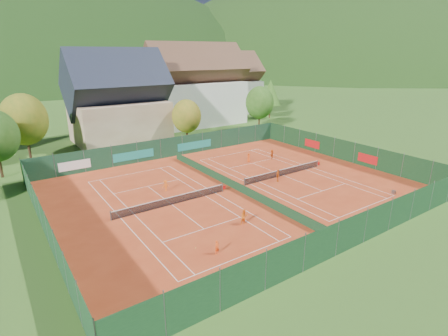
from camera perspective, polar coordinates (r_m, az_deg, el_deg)
ground at (r=40.97m, az=1.59°, el=-3.41°), size 600.00×600.00×0.00m
clay_pad at (r=40.96m, az=1.59°, el=-3.38°), size 40.00×32.00×0.01m
court_markings_left at (r=37.17m, az=-8.47°, el=-5.95°), size 11.03×23.83×0.00m
court_markings_right at (r=45.85m, az=9.70°, el=-1.21°), size 11.03×23.83×0.00m
tennis_net_left at (r=37.03m, az=-8.29°, el=-5.19°), size 13.30×0.10×1.02m
tennis_net_right at (r=45.79m, az=9.87°, el=-0.59°), size 13.30×0.10×1.02m
court_divider at (r=40.78m, az=1.60°, el=-2.73°), size 0.03×28.80×1.00m
fence_north at (r=53.39m, az=-8.99°, el=3.29°), size 40.00×0.10×3.00m
fence_south at (r=30.18m, az=20.12°, el=-9.87°), size 40.00×0.04×3.00m
fence_west at (r=33.67m, az=-27.35°, el=-7.86°), size 0.04×32.00×3.00m
fence_east at (r=54.21m, az=18.92°, el=2.76°), size 0.09×32.00×3.00m
chalet at (r=64.27m, az=-16.88°, el=10.00°), size 16.20×12.00×16.00m
hotel_block_a at (r=77.36m, az=-4.67°, el=12.59°), size 21.60×11.00×17.25m
hotel_block_b at (r=91.66m, az=0.53°, el=13.09°), size 17.28×10.00×15.50m
tree_west_mid at (r=57.54m, az=-29.86°, el=6.87°), size 6.44×6.44×9.78m
tree_center at (r=60.78m, az=-6.13°, el=8.40°), size 5.01×5.01×7.60m
tree_east_front at (r=72.43m, az=5.85°, el=10.57°), size 5.72×5.72×8.69m
tree_east_mid at (r=84.86m, az=7.57°, el=12.12°), size 5.04×5.04×9.00m
tree_east_back at (r=86.11m, az=-0.13°, el=12.82°), size 7.15×7.15×10.86m
mountain_backdrop at (r=274.54m, az=-23.28°, el=5.46°), size 820.00×530.00×242.00m
ball_hopper at (r=42.89m, az=25.95°, el=-3.52°), size 0.34×0.34×0.80m
loose_ball_0 at (r=29.32m, az=-4.66°, el=-12.86°), size 0.07×0.07×0.07m
loose_ball_1 at (r=35.94m, az=18.22°, el=-7.57°), size 0.07×0.07×0.07m
loose_ball_2 at (r=43.03m, az=1.95°, el=-2.24°), size 0.07×0.07×0.07m
loose_ball_3 at (r=44.95m, az=-6.11°, el=-1.42°), size 0.07×0.07×0.07m
loose_ball_4 at (r=48.83m, az=14.31°, el=-0.27°), size 0.07×0.07×0.07m
player_left_near at (r=28.20m, az=-1.15°, el=-12.84°), size 0.48×0.35×1.20m
player_left_mid at (r=32.56m, az=3.34°, el=-7.98°), size 0.77×0.61×1.53m
player_left_far at (r=40.59m, az=-9.52°, el=-2.85°), size 0.86×0.50×1.32m
player_right_near at (r=43.43m, az=8.78°, el=-1.20°), size 0.98×0.82×1.57m
player_right_far_a at (r=50.75m, az=4.06°, el=1.73°), size 0.76×0.67×1.32m
player_right_far_b at (r=52.55m, az=7.82°, el=2.25°), size 1.32×1.15×1.44m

